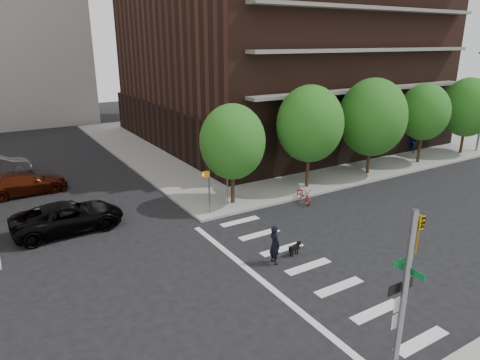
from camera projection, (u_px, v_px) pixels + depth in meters
name	position (u px, v px, depth m)	size (l,w,h in m)	color
ground	(253.00, 285.00, 18.08)	(120.00, 120.00, 0.00)	black
sidewalk_ne	(292.00, 133.00, 47.27)	(39.00, 33.00, 0.15)	gray
crosswalk	(295.00, 271.00, 19.18)	(3.85, 13.00, 0.01)	silver
tree_a	(233.00, 142.00, 25.70)	(4.00, 4.00, 5.90)	#301E11
tree_b	(310.00, 124.00, 28.52)	(4.50, 4.50, 6.65)	#301E11
tree_c	(373.00, 117.00, 31.52)	(5.00, 5.00, 6.80)	#301E11
tree_d	(424.00, 112.00, 34.53)	(4.00, 4.00, 6.20)	#301E11
tree_e	(468.00, 107.00, 37.53)	(4.50, 4.50, 6.35)	#301E11
traffic_signal	(399.00, 335.00, 10.93)	(0.90, 0.75, 6.00)	slate
pedestrian_signal	(213.00, 184.00, 25.08)	(2.18, 0.67, 2.60)	slate
parked_car_black	(68.00, 217.00, 23.03)	(5.75, 2.65, 1.60)	black
parked_car_maroon	(25.00, 183.00, 28.57)	(5.31, 2.16, 1.54)	#421307
scooter	(304.00, 195.00, 27.20)	(0.66, 1.90, 1.00)	maroon
dog_walker	(275.00, 245.00, 19.60)	(0.45, 0.68, 1.88)	black
dog	(295.00, 248.00, 20.54)	(0.73, 0.30, 0.60)	black
pedestrian_far	(413.00, 142.00, 38.65)	(0.73, 0.93, 1.92)	navy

